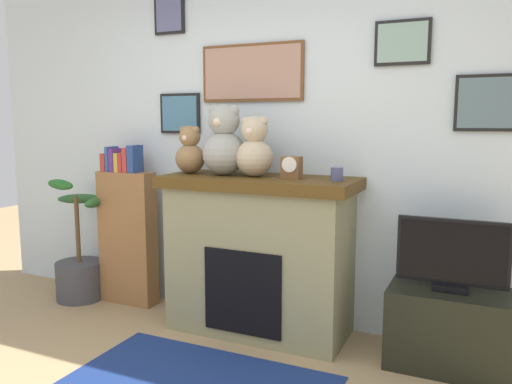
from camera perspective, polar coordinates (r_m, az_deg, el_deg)
back_wall at (r=3.77m, az=1.61°, el=5.43°), size 5.20×0.15×2.60m
fireplace at (r=3.57m, az=0.37°, el=-6.96°), size 1.35×0.60×1.10m
bookshelf at (r=4.24m, az=-14.21°, el=-4.37°), size 0.48×0.16×1.29m
potted_plant at (r=4.51m, az=-19.13°, el=-7.92°), size 0.53×0.49×1.01m
tv_stand at (r=3.35m, az=20.73°, el=-14.18°), size 0.70×0.40×0.48m
television at (r=3.21m, az=21.13°, el=-6.71°), size 0.63×0.14×0.43m
candle_jar at (r=3.26m, az=9.06°, el=2.00°), size 0.08×0.08×0.09m
mantel_clock at (r=3.35m, az=4.01°, el=2.76°), size 0.13×0.09×0.15m
teddy_bear_brown at (r=3.69m, az=-7.41°, el=4.46°), size 0.21×0.21×0.34m
teddy_bear_cream at (r=3.55m, az=-3.59°, el=5.45°), size 0.30×0.30×0.49m
teddy_bear_grey at (r=3.44m, az=-0.17°, el=4.79°), size 0.25×0.25×0.41m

